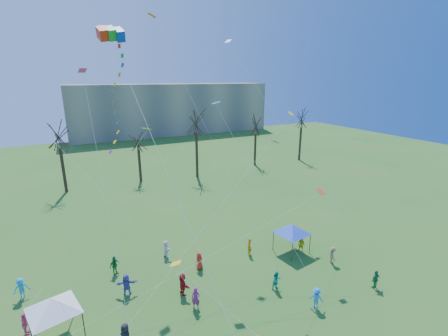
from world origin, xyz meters
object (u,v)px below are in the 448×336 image
big_box_kite (121,101)px  canopy_tent_blue (292,229)px  distant_building (172,109)px  canopy_tent_white (52,305)px

big_box_kite → canopy_tent_blue: (15.22, -0.38, -12.90)m
distant_building → big_box_kite: size_ratio=2.77×
distant_building → canopy_tent_white: 81.72m
canopy_tent_white → canopy_tent_blue: size_ratio=1.05×
canopy_tent_white → big_box_kite: bearing=18.3°
big_box_kite → canopy_tent_white: size_ratio=5.32×
distant_building → canopy_tent_blue: bearing=-98.9°
canopy_tent_white → canopy_tent_blue: (20.97, 1.52, -0.16)m
big_box_kite → canopy_tent_white: bearing=-161.7°
big_box_kite → canopy_tent_blue: 19.95m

